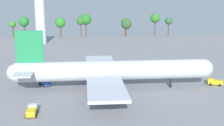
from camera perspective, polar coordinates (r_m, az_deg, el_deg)
name	(u,v)px	position (r m, az deg, el deg)	size (l,w,h in m)	color
ground_plane	(112,89)	(89.69, 0.00, -4.97)	(242.92, 242.92, 0.00)	gray
cargo_airplane	(111,71)	(88.11, -0.23, -1.48)	(60.73, 49.46, 17.69)	silver
cargo_loader	(45,82)	(95.32, -12.61, -3.54)	(4.24, 5.05, 1.96)	#333338
catering_truck	(32,111)	(72.97, -14.93, -8.72)	(2.45, 4.80, 2.04)	silver
maintenance_van	(215,82)	(98.78, 18.87, -3.38)	(4.95, 3.76, 2.00)	yellow
safety_cone_nose	(204,88)	(93.64, 17.10, -4.57)	(0.45, 0.45, 0.65)	orange
control_tower	(39,3)	(176.66, -13.59, 11.01)	(11.04, 11.04, 38.21)	silver
tree_line_backdrop	(95,22)	(203.21, -3.19, 7.86)	(109.07, 7.37, 15.48)	#51381E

